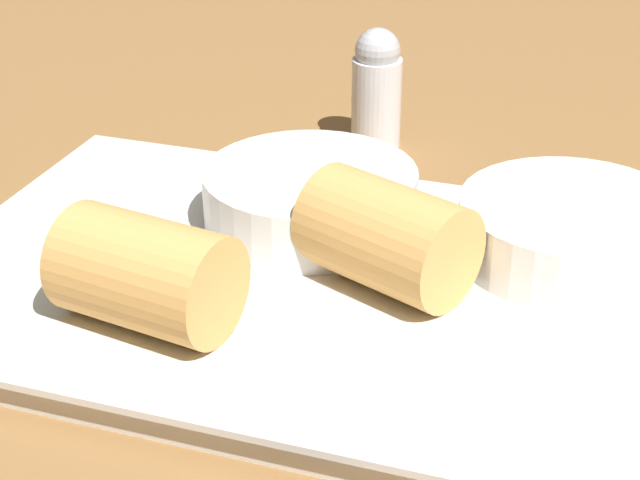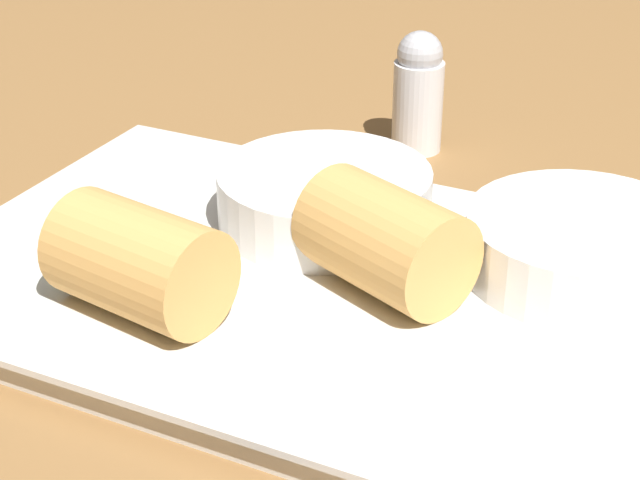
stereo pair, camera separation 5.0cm
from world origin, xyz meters
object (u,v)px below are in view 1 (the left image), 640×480
(serving_plate, at_px, (320,292))
(dipping_bowl_near, at_px, (310,195))
(salt_shaker, at_px, (377,88))
(dipping_bowl_far, at_px, (572,228))

(serving_plate, bearing_deg, dipping_bowl_near, 113.67)
(salt_shaker, bearing_deg, serving_plate, -81.60)
(dipping_bowl_near, bearing_deg, salt_shaker, 92.73)
(serving_plate, relative_size, salt_shaker, 4.84)
(dipping_bowl_near, relative_size, dipping_bowl_far, 1.00)
(serving_plate, distance_m, dipping_bowl_near, 0.05)
(serving_plate, distance_m, salt_shaker, 0.18)
(dipping_bowl_near, xyz_separation_m, dipping_bowl_far, (0.12, 0.00, 0.00))
(dipping_bowl_far, bearing_deg, salt_shaker, 134.13)
(serving_plate, xyz_separation_m, dipping_bowl_near, (-0.02, 0.04, 0.02))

